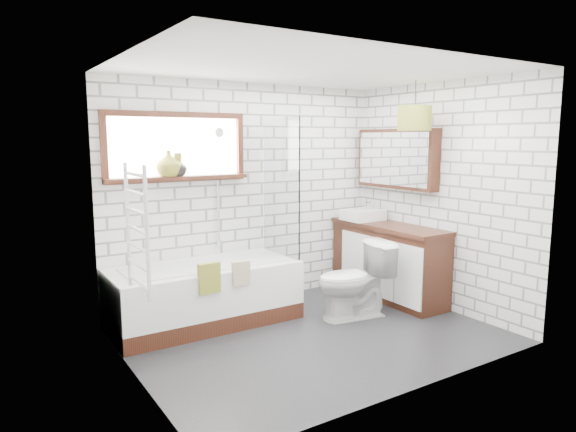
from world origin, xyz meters
TOP-DOWN VIEW (x-y plane):
  - floor at (0.00, 0.00)m, footprint 3.40×2.60m
  - ceiling at (0.00, 0.00)m, footprint 3.40×2.60m
  - wall_back at (0.00, 1.30)m, footprint 3.40×0.01m
  - wall_front at (0.00, -1.30)m, footprint 3.40×0.01m
  - wall_left at (-1.70, 0.00)m, footprint 0.01×2.60m
  - wall_right at (1.70, 0.00)m, footprint 0.01×2.60m
  - window at (-0.85, 1.26)m, footprint 1.52×0.16m
  - towel_radiator at (-1.66, 0.00)m, footprint 0.06×0.52m
  - mirror_cabinet at (1.62, 0.60)m, footprint 0.16×1.20m
  - shower_riser at (-0.40, 1.26)m, footprint 0.02×0.02m
  - bathtub at (-0.74, 0.88)m, footprint 1.89×0.83m
  - shower_screen at (0.18, 0.88)m, footprint 0.02×0.72m
  - towel_green at (-0.87, 0.47)m, footprint 0.21×0.06m
  - towel_beige at (-0.54, 0.47)m, footprint 0.18×0.05m
  - vanity at (1.45, 0.51)m, footprint 0.50×1.56m
  - basin at (1.39, 0.92)m, footprint 0.44×0.39m
  - tap at (1.55, 0.92)m, footprint 0.04×0.04m
  - toilet at (0.65, 0.18)m, footprint 0.59×0.87m
  - vase_olive at (-0.95, 1.23)m, footprint 0.34×0.34m
  - vase_dark at (-0.86, 1.23)m, footprint 0.25×0.25m
  - bottle at (-0.86, 1.23)m, footprint 0.10×0.10m
  - pendant at (1.35, 0.07)m, footprint 0.36×0.36m

SIDE VIEW (x-z plane):
  - floor at x=0.00m, z-range -0.01..0.00m
  - bathtub at x=-0.74m, z-range 0.00..0.61m
  - toilet at x=0.65m, z-range 0.00..0.81m
  - vanity at x=1.45m, z-range 0.00..0.89m
  - towel_green at x=-0.87m, z-range 0.45..0.74m
  - towel_beige at x=-0.54m, z-range 0.47..0.71m
  - basin at x=1.39m, z-range 0.89..1.02m
  - tap at x=1.55m, z-range 0.94..1.11m
  - towel_radiator at x=-1.66m, z-range 0.70..1.70m
  - wall_back at x=0.00m, z-range 0.00..2.50m
  - wall_front at x=0.00m, z-range 0.00..2.50m
  - wall_left at x=-1.70m, z-range 0.00..2.50m
  - wall_right at x=1.70m, z-range 0.00..2.50m
  - shower_riser at x=-0.40m, z-range 0.70..2.00m
  - shower_screen at x=0.18m, z-range 0.61..2.11m
  - vase_dark at x=-0.86m, z-range 1.48..1.68m
  - bottle at x=-0.86m, z-range 1.48..1.72m
  - vase_olive at x=-0.95m, z-range 1.48..1.75m
  - mirror_cabinet at x=1.62m, z-range 1.30..2.00m
  - window at x=-0.85m, z-range 1.46..2.14m
  - pendant at x=1.35m, z-range 1.97..2.23m
  - ceiling at x=0.00m, z-range 2.50..2.51m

